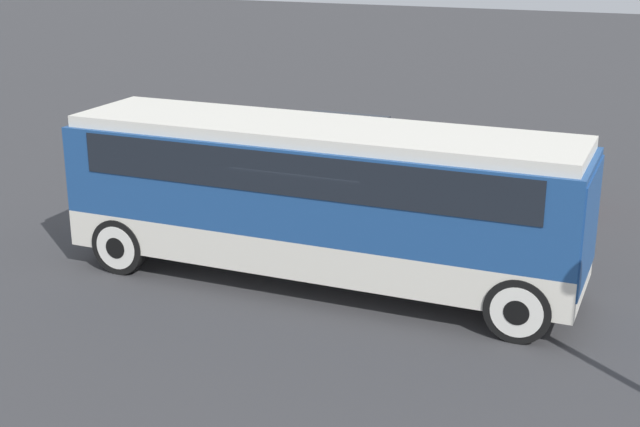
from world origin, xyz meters
TOP-DOWN VIEW (x-y plane):
  - ground_plane at (0.00, 0.00)m, footprint 120.00×120.00m
  - tour_bus at (0.10, -0.00)m, footprint 9.93×2.52m
  - parked_car_near at (-2.76, 8.46)m, footprint 4.59×1.97m
  - parked_car_mid at (1.37, 6.67)m, footprint 4.42×1.90m

SIDE VIEW (x-z plane):
  - ground_plane at x=0.00m, z-range 0.00..0.00m
  - parked_car_near at x=-2.76m, z-range 0.00..1.37m
  - parked_car_mid at x=1.37m, z-range -0.01..1.40m
  - tour_bus at x=0.10m, z-range 0.33..3.45m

